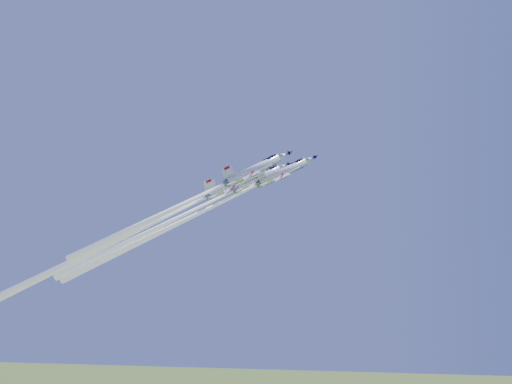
# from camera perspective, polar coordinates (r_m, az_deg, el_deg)

# --- Properties ---
(jet_lead) EXTENTS (42.38, 18.84, 40.21)m
(jet_lead) POSITION_cam_1_polar(r_m,az_deg,el_deg) (121.42, -5.79, -2.15)
(jet_lead) COLOR white
(jet_left) EXTENTS (41.41, 18.25, 38.86)m
(jet_left) POSITION_cam_1_polar(r_m,az_deg,el_deg) (129.27, -7.50, -2.41)
(jet_left) COLOR white
(jet_right) EXTENTS (36.13, 15.62, 31.33)m
(jet_right) POSITION_cam_1_polar(r_m,az_deg,el_deg) (114.86, -6.80, -0.96)
(jet_right) COLOR white
(jet_slot) EXTENTS (44.77, 19.74, 42.04)m
(jet_slot) POSITION_cam_1_polar(r_m,az_deg,el_deg) (121.57, -11.03, -3.42)
(jet_slot) COLOR white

